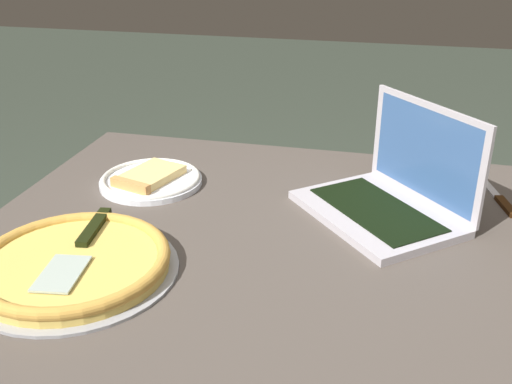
{
  "coord_description": "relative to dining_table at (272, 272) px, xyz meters",
  "views": [
    {
      "loc": [
        0.21,
        -1.05,
        1.34
      ],
      "look_at": [
        -0.05,
        0.05,
        0.82
      ],
      "focal_mm": 41.86,
      "sensor_mm": 36.0,
      "label": 1
    }
  ],
  "objects": [
    {
      "name": "pizza_plate",
      "position": [
        -0.35,
        0.2,
        0.09
      ],
      "size": [
        0.25,
        0.25,
        0.04
      ],
      "color": "white",
      "rests_on": "dining_table"
    },
    {
      "name": "table_knife",
      "position": [
        0.48,
        0.31,
        0.08
      ],
      "size": [
        0.07,
        0.23,
        0.01
      ],
      "color": "#B5B1B5",
      "rests_on": "dining_table"
    },
    {
      "name": "pizza_tray",
      "position": [
        -0.34,
        -0.21,
        0.1
      ],
      "size": [
        0.39,
        0.39,
        0.04
      ],
      "color": "#97999F",
      "rests_on": "dining_table"
    },
    {
      "name": "dining_table",
      "position": [
        0.0,
        0.0,
        0.0
      ],
      "size": [
        1.27,
        1.07,
        0.74
      ],
      "color": "#4C443D",
      "rests_on": "ground_plane"
    },
    {
      "name": "laptop",
      "position": [
        0.23,
        0.18,
        0.13
      ],
      "size": [
        0.42,
        0.43,
        0.24
      ],
      "color": "#B0AAB1",
      "rests_on": "dining_table"
    }
  ]
}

